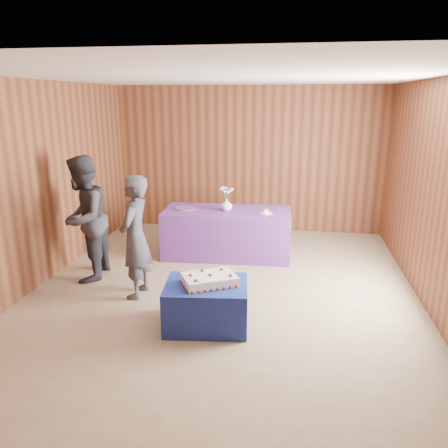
% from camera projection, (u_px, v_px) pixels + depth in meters
% --- Properties ---
extents(ground, '(6.00, 6.00, 0.00)m').
position_uv_depth(ground, '(223.00, 292.00, 5.74)').
color(ground, gray).
rests_on(ground, ground).
extents(room_shell, '(5.04, 6.04, 2.72)m').
position_uv_depth(room_shell, '(223.00, 155.00, 5.24)').
color(room_shell, brown).
rests_on(room_shell, ground).
extents(cake_table, '(0.97, 0.80, 0.50)m').
position_uv_depth(cake_table, '(206.00, 305.00, 4.85)').
color(cake_table, navy).
rests_on(cake_table, ground).
extents(serving_table, '(2.04, 0.99, 0.75)m').
position_uv_depth(serving_table, '(227.00, 233.00, 7.03)').
color(serving_table, '#6C3592').
rests_on(serving_table, ground).
extents(sheet_cake, '(0.70, 0.63, 0.14)m').
position_uv_depth(sheet_cake, '(209.00, 280.00, 4.76)').
color(sheet_cake, white).
rests_on(sheet_cake, cake_table).
extents(vase, '(0.22, 0.22, 0.19)m').
position_uv_depth(vase, '(226.00, 205.00, 6.87)').
color(vase, white).
rests_on(vase, serving_table).
extents(flower_spray, '(0.22, 0.22, 0.17)m').
position_uv_depth(flower_spray, '(226.00, 190.00, 6.81)').
color(flower_spray, '#2F6E2C').
rests_on(flower_spray, vase).
extents(platter, '(0.45, 0.45, 0.02)m').
position_uv_depth(platter, '(185.00, 208.00, 7.00)').
color(platter, '#66458A').
rests_on(platter, serving_table).
extents(plate, '(0.23, 0.23, 0.01)m').
position_uv_depth(plate, '(266.00, 213.00, 6.72)').
color(plate, white).
rests_on(plate, serving_table).
extents(cake_slice, '(0.08, 0.07, 0.08)m').
position_uv_depth(cake_slice, '(266.00, 211.00, 6.71)').
color(cake_slice, white).
rests_on(cake_slice, plate).
extents(knife, '(0.26, 0.09, 0.00)m').
position_uv_depth(knife, '(273.00, 216.00, 6.55)').
color(knife, silver).
rests_on(knife, serving_table).
extents(guest_left, '(0.38, 0.57, 1.57)m').
position_uv_depth(guest_left, '(135.00, 237.00, 5.45)').
color(guest_left, '#393842').
rests_on(guest_left, ground).
extents(guest_right, '(0.73, 0.90, 1.74)m').
position_uv_depth(guest_right, '(84.00, 219.00, 5.97)').
color(guest_right, '#2E2E37').
rests_on(guest_right, ground).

